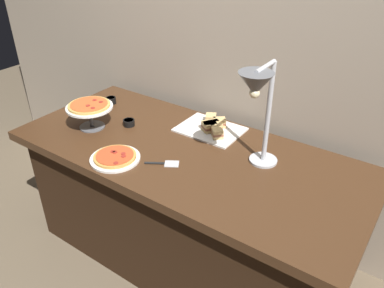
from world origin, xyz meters
TOP-DOWN VIEW (x-y plane):
  - ground_plane at (0.00, 0.00)m, footprint 8.00×8.00m
  - back_wall at (0.00, 0.50)m, footprint 4.40×0.04m
  - buffet_table at (0.00, 0.00)m, footprint 1.90×0.84m
  - heat_lamp at (0.38, -0.00)m, footprint 0.15×0.32m
  - pizza_plate_front at (-0.24, -0.28)m, footprint 0.25×0.25m
  - pizza_plate_center at (-0.60, -0.10)m, footprint 0.26×0.26m
  - sandwich_platter at (-0.00, 0.26)m, footprint 0.36×0.27m
  - sauce_cup_near at (-0.43, 0.03)m, footprint 0.07×0.07m
  - sauce_cup_far at (-0.74, 0.20)m, footprint 0.06×0.06m
  - serving_spatula at (-0.01, -0.17)m, footprint 0.16×0.12m

SIDE VIEW (x-z plane):
  - ground_plane at x=0.00m, z-range 0.00..0.00m
  - buffet_table at x=0.00m, z-range 0.01..0.77m
  - serving_spatula at x=-0.01m, z-range 0.76..0.77m
  - pizza_plate_front at x=-0.24m, z-range 0.76..0.79m
  - sauce_cup_near at x=-0.43m, z-range 0.76..0.80m
  - sandwich_platter at x=0.00m, z-range 0.75..0.81m
  - sauce_cup_far at x=-0.74m, z-range 0.76..0.80m
  - pizza_plate_center at x=-0.60m, z-range 0.80..0.96m
  - heat_lamp at x=0.38m, z-range 0.91..1.43m
  - back_wall at x=0.00m, z-range 0.00..2.40m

